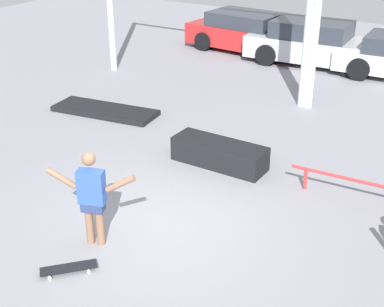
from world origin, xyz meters
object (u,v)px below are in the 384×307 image
(skateboarder, at_px, (92,195))
(skateboard, at_px, (69,268))
(manual_pad, at_px, (105,111))
(parked_car_red, at_px, (248,33))
(grind_rail, at_px, (377,188))
(parked_car_silver, at_px, (314,44))
(grind_box, at_px, (219,154))

(skateboarder, relative_size, skateboard, 2.15)
(manual_pad, relative_size, parked_car_red, 0.60)
(skateboarder, distance_m, manual_pad, 5.77)
(grind_rail, bearing_deg, skateboarder, -135.14)
(grind_rail, bearing_deg, parked_car_silver, 116.84)
(skateboard, bearing_deg, skateboarder, 52.53)
(skateboarder, xyz_separation_m, skateboard, (0.13, -0.76, -0.81))
(grind_box, height_order, manual_pad, grind_box)
(skateboard, bearing_deg, parked_car_red, 57.55)
(parked_car_silver, bearing_deg, manual_pad, -115.57)
(skateboarder, relative_size, parked_car_red, 0.35)
(grind_box, bearing_deg, parked_car_silver, 96.59)
(manual_pad, relative_size, grind_rail, 0.86)
(grind_box, xyz_separation_m, parked_car_red, (-3.51, 8.42, 0.41))
(grind_rail, relative_size, parked_car_red, 0.69)
(parked_car_red, bearing_deg, grind_rail, -45.92)
(grind_box, distance_m, parked_car_silver, 8.11)
(skateboard, bearing_deg, manual_pad, 77.97)
(skateboard, bearing_deg, grind_rail, 4.48)
(grind_rail, height_order, parked_car_red, parked_car_red)
(skateboarder, height_order, manual_pad, skateboarder)
(grind_box, height_order, parked_car_silver, parked_car_silver)
(skateboard, relative_size, manual_pad, 0.27)
(grind_rail, height_order, parked_car_silver, parked_car_silver)
(parked_car_silver, bearing_deg, skateboard, -89.29)
(manual_pad, relative_size, parked_car_silver, 0.61)
(parked_car_red, relative_size, parked_car_silver, 1.01)
(skateboarder, bearing_deg, parked_car_red, 84.38)
(grind_rail, bearing_deg, skateboard, -128.37)
(manual_pad, bearing_deg, grind_rail, -8.35)
(grind_rail, relative_size, parked_car_silver, 0.70)
(skateboard, height_order, grind_box, grind_box)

